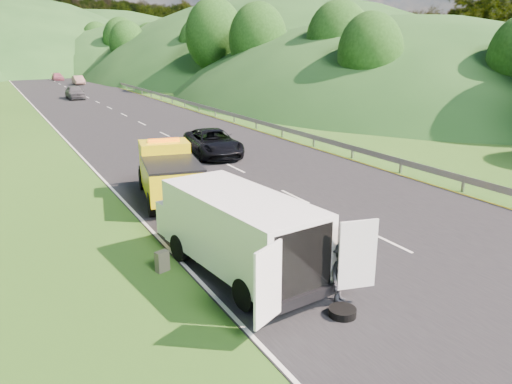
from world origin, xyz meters
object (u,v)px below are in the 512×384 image
spare_tire (342,316)px  passing_suv (213,155)px  tow_truck (169,172)px  white_van (237,229)px  worker (340,302)px  suitcase (162,261)px  woman (196,260)px  child (248,261)px

spare_tire → passing_suv: size_ratio=0.13×
tow_truck → passing_suv: tow_truck is taller
spare_tire → passing_suv: 19.31m
white_van → worker: size_ratio=4.23×
tow_truck → worker: tow_truck is taller
worker → suitcase: size_ratio=2.64×
white_van → worker: bearing=-67.5°
white_van → spare_tire: white_van is taller
woman → passing_suv: woman is taller
child → worker: bearing=-53.9°
tow_truck → passing_suv: bearing=64.9°
child → passing_suv: (5.28, 14.64, 0.00)m
spare_tire → passing_suv: bearing=75.8°
spare_tire → worker: bearing=55.8°
tow_truck → spare_tire: size_ratio=8.69×
woman → spare_tire: 5.29m
passing_suv → child: bearing=-102.6°
woman → spare_tire: (1.98, -4.90, 0.00)m
suitcase → child: bearing=-12.9°
woman → worker: (2.39, -4.30, 0.00)m
white_van → child: white_van is taller
passing_suv → woman: bearing=-108.7°
white_van → woman: white_van is taller
child → tow_truck: bearing=110.8°
woman → child: size_ratio=1.82×
white_van → worker: 3.61m
white_van → worker: white_van is taller
suitcase → woman: bearing=11.1°
suitcase → spare_tire: size_ratio=0.91×
white_van → child: bearing=34.5°
worker → suitcase: (-3.56, 4.07, 0.32)m
white_van → spare_tire: 3.96m
woman → passing_suv: size_ratio=0.29×
woman → spare_tire: woman is taller
woman → child: woman is taller
woman → child: (1.43, -0.83, 0.00)m
spare_tire → woman: bearing=112.0°
suitcase → passing_suv: passing_suv is taller
spare_tire → passing_suv: passing_suv is taller
tow_truck → woman: tow_truck is taller
child → passing_suv: bearing=90.8°
tow_truck → woman: (-1.41, -6.55, -1.23)m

